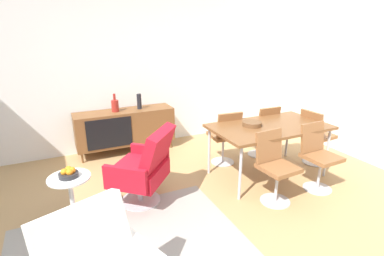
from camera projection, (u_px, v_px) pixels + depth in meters
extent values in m
plane|color=tan|center=(192.00, 224.00, 3.21)|extent=(8.32, 8.32, 0.00)
cube|color=white|center=(126.00, 66.00, 4.99)|extent=(6.80, 0.12, 2.80)
cube|color=brown|center=(125.00, 127.00, 4.98)|extent=(1.60, 0.44, 0.56)
cube|color=black|center=(110.00, 133.00, 4.66)|extent=(0.70, 0.01, 0.48)
cylinder|color=brown|center=(82.00, 158.00, 4.65)|extent=(0.03, 0.03, 0.16)
cylinder|color=brown|center=(171.00, 143.00, 5.25)|extent=(0.03, 0.03, 0.16)
cylinder|color=brown|center=(80.00, 150.00, 4.94)|extent=(0.03, 0.03, 0.16)
cylinder|color=brown|center=(164.00, 137.00, 5.54)|extent=(0.03, 0.03, 0.16)
cylinder|color=maroon|center=(115.00, 106.00, 4.80)|extent=(0.12, 0.12, 0.18)
cylinder|color=maroon|center=(114.00, 97.00, 4.76)|extent=(0.04, 0.04, 0.11)
cylinder|color=black|center=(139.00, 101.00, 4.96)|extent=(0.08, 0.08, 0.25)
cube|color=brown|center=(270.00, 127.00, 4.08)|extent=(1.60, 0.90, 0.04)
cylinder|color=#B7B7BC|center=(240.00, 173.00, 3.57)|extent=(0.04, 0.04, 0.70)
cylinder|color=#B7B7BC|center=(327.00, 153.00, 4.15)|extent=(0.04, 0.04, 0.70)
cylinder|color=#B7B7BC|center=(209.00, 150.00, 4.24)|extent=(0.04, 0.04, 0.70)
cylinder|color=#B7B7BC|center=(288.00, 136.00, 4.82)|extent=(0.04, 0.04, 0.70)
cylinder|color=brown|center=(252.00, 124.00, 4.05)|extent=(0.26, 0.26, 0.06)
cube|color=brown|center=(261.00, 129.00, 4.84)|extent=(0.41, 0.41, 0.05)
cube|color=brown|center=(269.00, 119.00, 4.61)|extent=(0.38, 0.09, 0.38)
cylinder|color=#B7B7BC|center=(259.00, 143.00, 4.91)|extent=(0.04, 0.04, 0.42)
cylinder|color=#B7B7BC|center=(259.00, 154.00, 4.98)|extent=(0.36, 0.36, 0.01)
cube|color=brown|center=(318.00, 135.00, 4.55)|extent=(0.43, 0.43, 0.05)
cube|color=brown|center=(311.00, 124.00, 4.40)|extent=(0.11, 0.38, 0.38)
cylinder|color=#B7B7BC|center=(316.00, 150.00, 4.63)|extent=(0.04, 0.04, 0.42)
cylinder|color=#B7B7BC|center=(314.00, 162.00, 4.69)|extent=(0.36, 0.36, 0.01)
cube|color=brown|center=(322.00, 157.00, 3.78)|extent=(0.41, 0.41, 0.05)
cube|color=brown|center=(313.00, 137.00, 3.86)|extent=(0.38, 0.10, 0.38)
cylinder|color=#B7B7BC|center=(319.00, 174.00, 3.85)|extent=(0.04, 0.04, 0.42)
cylinder|color=#B7B7BC|center=(317.00, 188.00, 3.92)|extent=(0.36, 0.36, 0.01)
cube|color=brown|center=(278.00, 168.00, 3.49)|extent=(0.43, 0.43, 0.05)
cube|color=brown|center=(269.00, 146.00, 3.57)|extent=(0.39, 0.11, 0.38)
cylinder|color=#B7B7BC|center=(276.00, 186.00, 3.57)|extent=(0.04, 0.04, 0.42)
cylinder|color=#B7B7BC|center=(275.00, 201.00, 3.63)|extent=(0.36, 0.36, 0.01)
cube|color=brown|center=(223.00, 135.00, 4.55)|extent=(0.43, 0.43, 0.05)
cube|color=brown|center=(229.00, 125.00, 4.33)|extent=(0.39, 0.12, 0.38)
cylinder|color=#B7B7BC|center=(223.00, 150.00, 4.63)|extent=(0.04, 0.04, 0.42)
cylinder|color=#B7B7BC|center=(222.00, 162.00, 4.70)|extent=(0.36, 0.36, 0.01)
cube|color=red|center=(139.00, 173.00, 3.52)|extent=(0.82, 0.82, 0.20)
cube|color=red|center=(157.00, 151.00, 3.36)|extent=(0.60, 0.63, 0.51)
cube|color=red|center=(150.00, 156.00, 3.80)|extent=(0.42, 0.38, 0.28)
cube|color=red|center=(125.00, 180.00, 3.20)|extent=(0.42, 0.38, 0.28)
cylinder|color=#B7B7BC|center=(140.00, 191.00, 3.60)|extent=(0.06, 0.06, 0.28)
cylinder|color=#B7B7BC|center=(141.00, 200.00, 3.64)|extent=(0.48, 0.48, 0.02)
cube|color=silver|center=(84.00, 243.00, 1.92)|extent=(0.66, 0.46, 0.51)
cylinder|color=white|center=(69.00, 178.00, 3.13)|extent=(0.44, 0.44, 0.02)
cylinder|color=white|center=(72.00, 199.00, 3.22)|extent=(0.05, 0.05, 0.50)
cone|color=white|center=(75.00, 218.00, 3.29)|extent=(0.32, 0.32, 0.02)
cylinder|color=#262628|center=(69.00, 175.00, 3.12)|extent=(0.20, 0.20, 0.05)
sphere|color=orange|center=(72.00, 170.00, 3.12)|extent=(0.07, 0.07, 0.07)
sphere|color=orange|center=(68.00, 169.00, 3.14)|extent=(0.07, 0.07, 0.07)
sphere|color=orange|center=(64.00, 172.00, 3.08)|extent=(0.07, 0.07, 0.07)
sphere|color=orange|center=(69.00, 172.00, 3.08)|extent=(0.07, 0.07, 0.07)
cube|color=gray|center=(131.00, 251.00, 2.81)|extent=(2.20, 1.70, 0.01)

